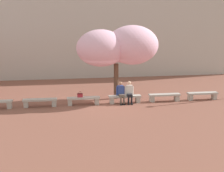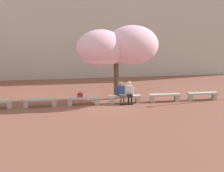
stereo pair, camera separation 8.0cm
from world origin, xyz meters
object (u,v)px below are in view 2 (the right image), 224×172
at_px(stone_bench_near_east, 125,98).
at_px(stone_bench_center, 83,100).
at_px(cherry_tree_main, 117,47).
at_px(stone_bench_near_west, 40,101).
at_px(handbag, 80,95).
at_px(person_seated_right, 129,91).
at_px(stone_bench_far_east, 202,95).
at_px(person_seated_left, 121,92).
at_px(stone_bench_east_end, 164,96).

bearing_deg(stone_bench_near_east, stone_bench_center, 180.00).
height_order(stone_bench_center, cherry_tree_main, cherry_tree_main).
height_order(stone_bench_near_west, handbag, handbag).
distance_m(stone_bench_center, person_seated_right, 2.70).
xyz_separation_m(stone_bench_far_east, person_seated_left, (-5.08, -0.05, 0.39)).
xyz_separation_m(stone_bench_far_east, person_seated_right, (-4.57, -0.05, 0.39)).
xyz_separation_m(stone_bench_near_east, person_seated_left, (-0.25, -0.05, 0.39)).
height_order(stone_bench_near_west, stone_bench_far_east, same).
xyz_separation_m(stone_bench_near_west, handbag, (2.23, 0.03, 0.27)).
height_order(stone_bench_near_east, person_seated_right, person_seated_right).
bearing_deg(stone_bench_east_end, stone_bench_far_east, -0.00).
distance_m(handbag, cherry_tree_main, 3.68).
bearing_deg(stone_bench_center, stone_bench_east_end, 0.00).
relative_size(stone_bench_east_end, handbag, 5.56).
bearing_deg(person_seated_right, stone_bench_near_west, 179.40).
bearing_deg(stone_bench_near_east, cherry_tree_main, 103.31).
bearing_deg(cherry_tree_main, stone_bench_far_east, -12.09).
relative_size(person_seated_right, cherry_tree_main, 0.26).
bearing_deg(stone_bench_near_west, person_seated_right, -0.60).
bearing_deg(person_seated_right, stone_bench_center, 178.86).
xyz_separation_m(stone_bench_far_east, handbag, (-7.43, 0.03, 0.27)).
height_order(stone_bench_near_east, cherry_tree_main, cherry_tree_main).
bearing_deg(cherry_tree_main, stone_bench_near_east, -76.69).
relative_size(stone_bench_east_end, person_seated_right, 1.46).
xyz_separation_m(person_seated_right, cherry_tree_main, (-0.51, 1.14, 2.50)).
height_order(stone_bench_near_east, stone_bench_east_end, same).
bearing_deg(person_seated_right, stone_bench_near_east, 168.19).
distance_m(stone_bench_center, cherry_tree_main, 3.77).
height_order(stone_bench_near_west, stone_bench_east_end, same).
xyz_separation_m(stone_bench_near_west, cherry_tree_main, (4.57, 1.09, 2.90)).
relative_size(stone_bench_east_end, person_seated_left, 1.46).
distance_m(stone_bench_east_end, cherry_tree_main, 4.09).
bearing_deg(person_seated_right, person_seated_left, 179.97).
xyz_separation_m(stone_bench_near_west, stone_bench_far_east, (9.66, 0.00, 0.00)).
bearing_deg(stone_bench_far_east, stone_bench_near_west, -180.00).
bearing_deg(person_seated_left, handbag, 178.03).
distance_m(stone_bench_near_west, stone_bench_far_east, 9.66).
distance_m(stone_bench_center, stone_bench_east_end, 4.83).
height_order(stone_bench_near_east, handbag, handbag).
distance_m(stone_bench_center, person_seated_left, 2.20).
relative_size(stone_bench_near_east, stone_bench_east_end, 1.00).
bearing_deg(person_seated_left, stone_bench_near_west, 179.34).
distance_m(stone_bench_near_west, stone_bench_east_end, 7.24).
relative_size(person_seated_left, person_seated_right, 1.00).
bearing_deg(stone_bench_near_east, handbag, 179.39).
distance_m(stone_bench_east_end, person_seated_left, 2.70).
height_order(stone_bench_center, handbag, handbag).
height_order(person_seated_right, handbag, person_seated_right).
height_order(stone_bench_center, stone_bench_near_east, same).
bearing_deg(handbag, stone_bench_center, -8.46).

